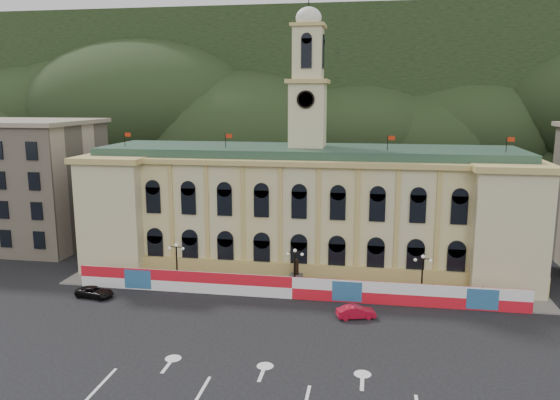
% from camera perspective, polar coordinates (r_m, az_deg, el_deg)
% --- Properties ---
extents(ground, '(260.00, 260.00, 0.00)m').
position_cam_1_polar(ground, '(47.72, -1.45, -16.68)').
color(ground, black).
rests_on(ground, ground).
extents(lane_markings, '(26.00, 10.00, 0.02)m').
position_cam_1_polar(lane_markings, '(43.43, -2.79, -19.66)').
color(lane_markings, white).
rests_on(lane_markings, ground).
extents(hill_ridge, '(230.00, 80.00, 64.00)m').
position_cam_1_polar(hill_ridge, '(163.74, 6.85, 9.86)').
color(hill_ridge, black).
rests_on(hill_ridge, ground).
extents(city_hall, '(56.20, 17.60, 37.10)m').
position_cam_1_polar(city_hall, '(71.07, 2.79, -0.70)').
color(city_hall, beige).
rests_on(city_hall, ground).
extents(side_building_left, '(21.00, 17.00, 18.60)m').
position_cam_1_polar(side_building_left, '(89.62, -25.37, 1.63)').
color(side_building_left, tan).
rests_on(side_building_left, ground).
extents(hoarding_fence, '(50.00, 0.44, 2.50)m').
position_cam_1_polar(hoarding_fence, '(60.83, 1.35, -9.15)').
color(hoarding_fence, red).
rests_on(hoarding_fence, ground).
extents(pavement, '(56.00, 5.50, 0.16)m').
position_cam_1_polar(pavement, '(63.74, 1.65, -9.32)').
color(pavement, slate).
rests_on(pavement, ground).
extents(statue, '(1.40, 1.40, 3.72)m').
position_cam_1_polar(statue, '(63.60, 1.68, -8.31)').
color(statue, '#595651').
rests_on(statue, ground).
extents(lamp_left, '(1.96, 0.44, 5.15)m').
position_cam_1_polar(lamp_left, '(65.40, -10.74, -6.22)').
color(lamp_left, black).
rests_on(lamp_left, ground).
extents(lamp_center, '(1.96, 0.44, 5.15)m').
position_cam_1_polar(lamp_center, '(62.06, 1.57, -6.96)').
color(lamp_center, black).
rests_on(lamp_center, ground).
extents(lamp_right, '(1.96, 0.44, 5.15)m').
position_cam_1_polar(lamp_right, '(61.79, 14.64, -7.40)').
color(lamp_right, black).
rests_on(lamp_right, ground).
extents(red_sedan, '(3.51, 4.68, 1.30)m').
position_cam_1_polar(red_sedan, '(56.52, 7.95, -11.51)').
color(red_sedan, '#A70B22').
rests_on(red_sedan, ground).
extents(black_suv, '(3.16, 4.82, 1.19)m').
position_cam_1_polar(black_suv, '(64.79, -18.80, -9.10)').
color(black_suv, black).
rests_on(black_suv, ground).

